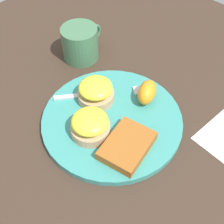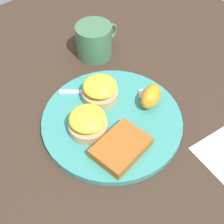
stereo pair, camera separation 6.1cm
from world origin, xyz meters
The scene contains 8 objects.
ground_plane centered at (0.00, 0.00, 0.00)m, with size 1.10×1.10×0.00m, color #38281E.
plate centered at (0.00, 0.00, 0.01)m, with size 0.28×0.28×0.01m, color teal.
sandwich_benedict_left centered at (0.02, 0.06, 0.04)m, with size 0.08×0.08×0.05m.
sandwich_benedict_right centered at (-0.05, 0.01, 0.04)m, with size 0.08×0.08×0.05m.
hashbrown_patty centered at (-0.04, -0.07, 0.02)m, with size 0.10×0.07×0.02m, color #9A551F.
orange_wedge centered at (0.09, -0.02, 0.04)m, with size 0.06×0.04×0.04m, color orange.
fork centered at (0.05, 0.05, 0.02)m, with size 0.17×0.15×0.00m.
cup centered at (0.10, 0.19, 0.04)m, with size 0.11×0.09×0.08m.
Camera 2 is at (-0.25, -0.30, 0.50)m, focal length 50.00 mm.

